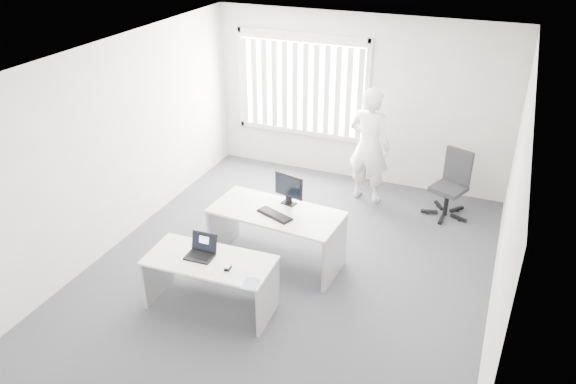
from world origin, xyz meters
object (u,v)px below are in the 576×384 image
at_px(desk_far, 276,225).
at_px(laptop, 199,248).
at_px(person, 369,146).
at_px(monitor, 289,189).
at_px(desk_near, 210,273).
at_px(office_chair, 449,195).

relative_size(desk_far, laptop, 5.49).
relative_size(person, monitor, 4.41).
bearing_deg(desk_near, desk_far, 71.58).
bearing_deg(monitor, desk_far, -92.15).
xyz_separation_m(office_chair, monitor, (-1.86, -1.93, 0.66)).
distance_m(office_chair, person, 1.43).
bearing_deg(desk_near, office_chair, 53.54).
relative_size(office_chair, person, 0.56).
distance_m(desk_near, person, 3.52).
distance_m(desk_far, laptop, 1.28).
height_order(person, laptop, person).
height_order(office_chair, person, person).
distance_m(person, monitor, 2.02).
bearing_deg(person, office_chair, -170.24).
distance_m(office_chair, laptop, 4.14).
xyz_separation_m(desk_far, laptop, (-0.46, -1.17, 0.24)).
relative_size(person, laptop, 5.87).
height_order(desk_near, desk_far, desk_far).
distance_m(laptop, monitor, 1.53).
relative_size(desk_near, monitor, 3.55).
height_order(laptop, monitor, monitor).
bearing_deg(monitor, desk_near, -92.13).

